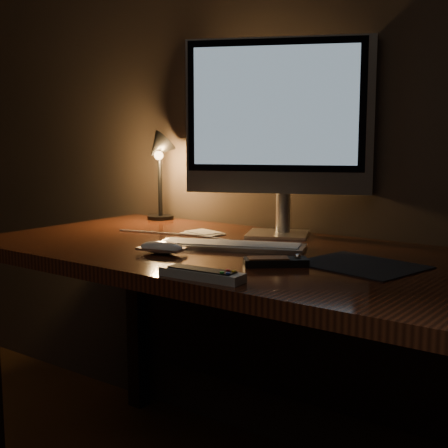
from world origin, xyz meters
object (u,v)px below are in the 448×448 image
Objects in this scene: media_remote at (276,262)px; tv_remote at (202,274)px; monitor at (278,120)px; desk_lamp at (159,160)px; keyboard at (231,245)px; mouse at (161,249)px; desk at (266,293)px.

media_remote is 0.75× the size of tv_remote.
media_remote is at bearing -83.18° from monitor.
desk_lamp is at bearing 151.81° from monitor.
media_remote is (0.22, -0.12, 0.00)m from keyboard.
mouse is at bearing -42.80° from desk_lamp.
desk_lamp is (-0.60, 0.22, 0.35)m from desk.
desk_lamp is (-0.43, 0.46, 0.21)m from mouse.
desk_lamp is at bearing 119.56° from mouse.
tv_remote is 0.62× the size of desk_lamp.
monitor reaches higher than keyboard.
tv_remote reaches higher than desk.
keyboard is at bearing 112.18° from tv_remote.
mouse is at bearing 144.18° from tv_remote.
desk is 13.30× the size of mouse.
desk is at bearing 98.89° from tv_remote.
mouse reaches higher than desk.
mouse is at bearing -141.53° from keyboard.
keyboard reaches higher than desk.
mouse is at bearing 148.10° from media_remote.
desk_lamp is (-0.52, 0.29, 0.21)m from keyboard.
desk_lamp is (-0.74, 0.41, 0.21)m from media_remote.
desk is 8.01× the size of tv_remote.
monitor is 0.70m from tv_remote.
tv_remote is at bearing -37.68° from desk_lamp.
media_remote is 0.87m from desk_lamp.
monitor is 0.43m from keyboard.
desk is 2.71× the size of monitor.
keyboard is 3.37× the size of mouse.
desk is at bearing 19.10° from keyboard.
media_remote is at bearing -24.52° from desk_lamp.
tv_remote is (0.26, -0.16, -0.00)m from mouse.
monitor is at bearing 70.21° from keyboard.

